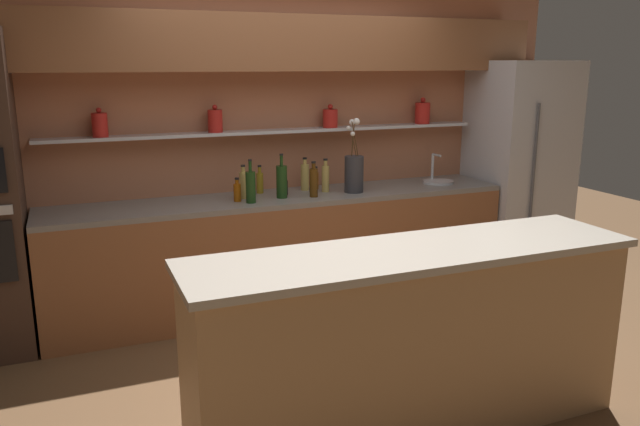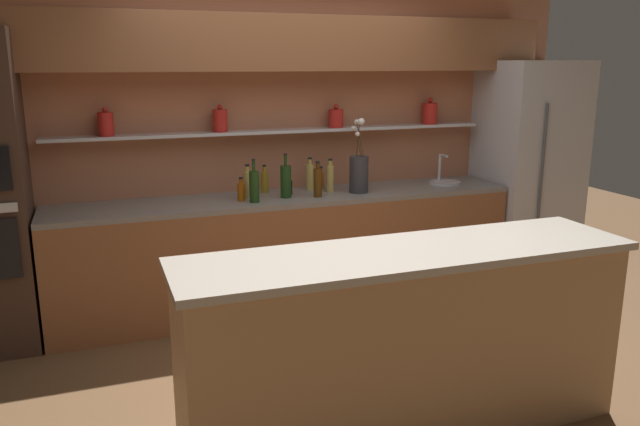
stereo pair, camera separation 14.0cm
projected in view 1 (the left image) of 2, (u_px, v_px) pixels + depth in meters
ground_plane at (354, 371)px, 4.04m from camera, size 12.00×12.00×0.00m
back_wall_unit at (276, 113)px, 5.05m from camera, size 5.20×0.44×2.60m
back_counter_unit at (285, 251)px, 5.03m from camera, size 3.69×0.62×0.92m
island_counter at (411, 340)px, 3.30m from camera, size 2.42×0.61×1.02m
refrigerator at (518, 171)px, 5.70m from camera, size 0.78×0.73×1.96m
flower_vase at (354, 172)px, 5.03m from camera, size 0.15×0.18×0.60m
sink_fixture at (438, 180)px, 5.45m from camera, size 0.27×0.27×0.25m
bottle_sauce_0 at (285, 186)px, 4.95m from camera, size 0.05×0.05×0.16m
bottle_sauce_1 at (316, 179)px, 5.17m from camera, size 0.05×0.05×0.19m
bottle_wine_2 at (251, 186)px, 4.65m from camera, size 0.07×0.07×0.33m
bottle_sauce_3 at (237, 192)px, 4.71m from camera, size 0.06×0.06×0.18m
bottle_wine_4 at (282, 181)px, 4.83m from camera, size 0.08×0.08×0.35m
bottle_spirit_5 at (305, 177)px, 5.12m from camera, size 0.07×0.07×0.27m
bottle_spirit_6 at (243, 184)px, 4.81m from camera, size 0.06×0.06×0.26m
bottle_oil_7 at (260, 182)px, 5.01m from camera, size 0.06×0.06×0.23m
bottle_spirit_8 at (314, 182)px, 4.86m from camera, size 0.07×0.07×0.28m
bottle_spirit_9 at (325, 178)px, 5.05m from camera, size 0.06×0.06×0.27m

